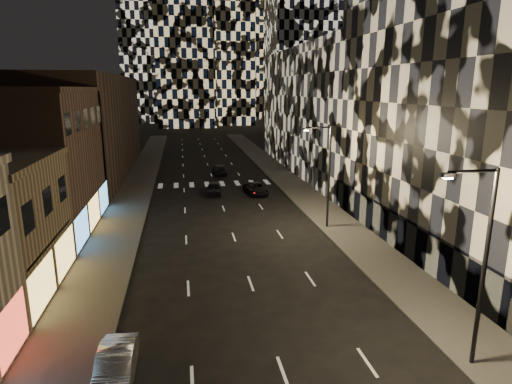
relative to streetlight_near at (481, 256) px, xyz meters
name	(u,v)px	position (x,y,z in m)	size (l,w,h in m)	color
sidewalk_left	(136,186)	(-18.35, 40.00, -5.28)	(4.00, 120.00, 0.15)	#47443F
sidewalk_right	(288,181)	(1.65, 40.00, -5.28)	(4.00, 120.00, 0.15)	#47443F
curb_left	(153,186)	(-16.25, 40.00, -5.28)	(0.20, 120.00, 0.15)	#4C4C47
curb_right	(273,181)	(-0.45, 40.00, -5.28)	(0.20, 120.00, 0.15)	#4C4C47
retail_brown	(28,164)	(-25.35, 23.50, 0.65)	(10.00, 15.00, 12.00)	#51392E
retail_filler_left	(90,126)	(-25.35, 50.00, 1.65)	(10.00, 40.00, 14.00)	#51392E
midrise_right	(499,106)	(11.65, 14.50, 5.65)	(16.00, 25.00, 22.00)	#232326
midrise_base	(396,229)	(3.95, 14.50, -3.85)	(0.60, 25.00, 3.00)	#383838
midrise_filler_right	(343,111)	(11.65, 47.00, 3.65)	(16.00, 40.00, 18.00)	#232326
streetlight_near	(481,256)	(0.00, 0.00, 0.00)	(2.55, 0.25, 9.00)	black
streetlight_far	(327,170)	(0.00, 20.00, 0.00)	(2.55, 0.25, 9.00)	black
car_silver_parked	(116,367)	(-15.55, 1.60, -4.64)	(1.52, 4.35, 1.43)	#9B9BA0
car_dark_midlane	(214,189)	(-8.85, 34.26, -4.63)	(1.70, 4.22, 1.44)	black
car_dark_oncoming	(220,169)	(-7.07, 46.44, -4.66)	(1.94, 4.77, 1.38)	black
car_dark_rightlane	(256,189)	(-3.93, 33.57, -4.69)	(2.21, 4.80, 1.33)	black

